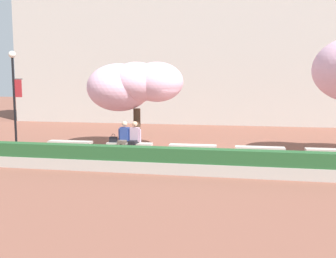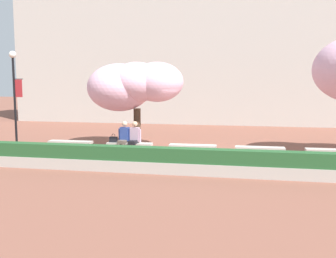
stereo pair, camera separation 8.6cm
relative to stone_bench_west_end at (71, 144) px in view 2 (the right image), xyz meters
name	(u,v)px [view 2 (the right image)]	position (x,y,z in m)	size (l,w,h in m)	color
ground_plane	(193,157)	(4.94, 0.00, -0.30)	(100.00, 100.00, 0.00)	brown
building_facade	(219,43)	(4.94, 12.76, 5.10)	(28.00, 4.00, 10.81)	#B7B2A8
stone_bench_west_end	(71,144)	(0.00, 0.00, 0.00)	(1.78, 0.45, 0.45)	#ADA89E
stone_bench_near_west	(130,146)	(2.47, 0.00, 0.00)	(1.78, 0.45, 0.45)	#ADA89E
stone_bench_center	(193,149)	(4.94, 0.00, 0.00)	(1.78, 0.45, 0.45)	#ADA89E
stone_bench_near_east	(260,151)	(7.40, 0.00, 0.00)	(1.78, 0.45, 0.45)	#ADA89E
stone_bench_east_end	(332,153)	(9.87, 0.00, 0.00)	(1.78, 0.45, 0.45)	#ADA89E
person_seated_left	(124,136)	(2.25, -0.05, 0.40)	(0.51, 0.71, 1.29)	black
person_seated_right	(134,137)	(2.67, -0.05, 0.40)	(0.51, 0.70, 1.29)	black
handbag	(113,139)	(1.81, -0.01, 0.28)	(0.30, 0.15, 0.34)	black
cherry_tree_main	(133,85)	(2.20, 1.43, 2.36)	(4.10, 2.92, 3.61)	#473323
lamp_post_with_banner	(15,92)	(-2.22, -0.24, 2.11)	(0.54, 0.28, 4.01)	black
planter_hedge_foreground	(180,161)	(4.94, -2.82, 0.08)	(14.98, 0.50, 0.80)	#ADA89E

